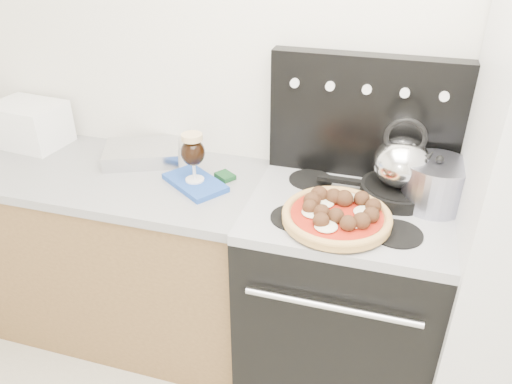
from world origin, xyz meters
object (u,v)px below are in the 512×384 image
at_px(oven_mitt, 195,183).
at_px(skillet, 397,191).
at_px(tea_kettle, 402,159).
at_px(stock_pot, 435,185).
at_px(pizza_pan, 336,222).
at_px(toaster_oven, 30,124).
at_px(beer_glass, 193,157).
at_px(base_cabinet, 113,254).
at_px(stove_body, 339,300).
at_px(pizza, 337,214).

height_order(oven_mitt, skillet, skillet).
relative_size(tea_kettle, stock_pot, 0.99).
xyz_separation_m(pizza_pan, stock_pot, (0.33, 0.23, 0.08)).
xyz_separation_m(pizza_pan, tea_kettle, (0.20, 0.25, 0.16)).
relative_size(toaster_oven, tea_kettle, 1.39).
bearing_deg(toaster_oven, beer_glass, -4.32).
distance_m(base_cabinet, stove_body, 1.11).
relative_size(base_cabinet, stock_pot, 6.19).
xyz_separation_m(base_cabinet, stock_pot, (1.40, 0.06, 0.58)).
bearing_deg(skillet, pizza_pan, -128.23).
bearing_deg(base_cabinet, toaster_oven, 161.28).
distance_m(toaster_oven, oven_mitt, 0.93).
bearing_deg(tea_kettle, stove_body, -143.74).
xyz_separation_m(skillet, tea_kettle, (-0.00, 0.00, 0.14)).
distance_m(pizza, tea_kettle, 0.34).
distance_m(base_cabinet, toaster_oven, 0.74).
bearing_deg(tea_kettle, stock_pot, -8.56).
relative_size(stove_body, pizza, 2.27).
distance_m(oven_mitt, pizza_pan, 0.62).
xyz_separation_m(stove_body, pizza_pan, (-0.03, -0.14, 0.49)).
bearing_deg(stock_pot, pizza_pan, -145.42).
height_order(base_cabinet, oven_mitt, oven_mitt).
height_order(skillet, tea_kettle, tea_kettle).
relative_size(stove_body, toaster_oven, 2.73).
relative_size(skillet, tea_kettle, 1.22).
bearing_deg(stock_pot, stove_body, -163.73).
relative_size(oven_mitt, skillet, 0.97).
xyz_separation_m(oven_mitt, pizza, (0.61, -0.15, 0.05)).
bearing_deg(stove_body, toaster_oven, 173.54).
bearing_deg(pizza_pan, pizza, 180.00).
height_order(oven_mitt, tea_kettle, tea_kettle).
relative_size(beer_glass, stock_pot, 0.90).
height_order(pizza, stock_pot, stock_pot).
bearing_deg(beer_glass, tea_kettle, 7.21).
height_order(stove_body, tea_kettle, tea_kettle).
height_order(oven_mitt, stock_pot, stock_pot).
distance_m(oven_mitt, beer_glass, 0.12).
bearing_deg(toaster_oven, pizza_pan, -5.72).
distance_m(toaster_oven, pizza, 1.55).
bearing_deg(base_cabinet, pizza_pan, -8.71).
bearing_deg(pizza_pan, base_cabinet, 171.29).
relative_size(toaster_oven, skillet, 1.14).
bearing_deg(toaster_oven, stove_body, -0.45).
distance_m(toaster_oven, skillet, 1.72).
bearing_deg(tea_kettle, pizza, -125.91).
xyz_separation_m(oven_mitt, beer_glass, (0.00, 0.00, 0.12)).
xyz_separation_m(base_cabinet, beer_glass, (0.47, -0.02, 0.60)).
height_order(base_cabinet, stove_body, stove_body).
bearing_deg(oven_mitt, stock_pot, 4.70).
relative_size(base_cabinet, pizza_pan, 4.18).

